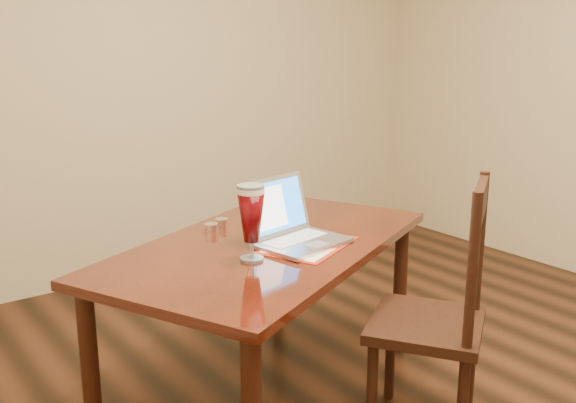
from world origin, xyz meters
TOP-DOWN VIEW (x-y plane):
  - dining_table at (-0.32, 0.70)m, footprint 1.75×1.41m
  - dining_chair at (0.06, 0.11)m, footprint 0.60×0.60m

SIDE VIEW (x-z plane):
  - dining_chair at x=0.06m, z-range -0.03..1.01m
  - dining_table at x=-0.32m, z-range 0.14..1.15m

